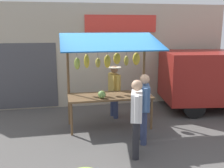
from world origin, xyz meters
The scene contains 6 objects.
ground_plane centered at (0.00, 0.00, 0.00)m, with size 40.00×40.00×0.00m, color #514F4C.
street_backdrop centered at (0.04, -2.20, 1.70)m, with size 9.00×0.30×3.40m.
market_stall centered at (-0.02, -0.05, 1.55)m, with size 2.50×1.46×2.50m.
vendor_with_sunhat centered at (-0.28, -0.75, 0.90)m, with size 0.40×0.66×1.55m.
shopper_in_grey_tee centered at (-0.58, 1.13, 0.94)m, with size 0.33×0.68×1.62m.
shopper_with_ponytail centered at (-0.22, 1.75, 0.94)m, with size 0.35×0.67×1.63m.
Camera 1 is at (1.29, 6.75, 2.69)m, focal length 42.95 mm.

